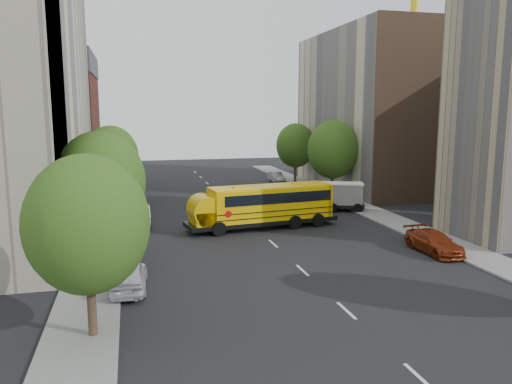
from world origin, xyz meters
name	(u,v)px	position (x,y,z in m)	size (l,w,h in m)	color
ground	(266,237)	(0.00, 0.00, 0.00)	(120.00, 120.00, 0.00)	black
sidewalk_left	(103,229)	(-11.50, 5.00, 0.06)	(3.00, 80.00, 0.12)	slate
sidewalk_right	(377,214)	(11.50, 5.00, 0.06)	(3.00, 80.00, 0.12)	slate
lane_markings	(237,210)	(0.00, 10.00, 0.01)	(0.15, 64.00, 0.01)	silver
building_left_cream	(3,97)	(-18.00, 6.00, 10.00)	(10.00, 26.00, 20.00)	#C0BC9A
building_left_redbrick	(52,133)	(-18.00, 28.00, 6.50)	(10.00, 15.00, 13.00)	maroon
building_right_far	(369,111)	(18.00, 20.00, 9.00)	(10.00, 22.00, 18.00)	beige
building_right_sidewall	(423,111)	(18.00, 9.00, 9.00)	(10.10, 0.30, 18.00)	brown
street_tree_0	(87,225)	(-11.00, -14.00, 4.64)	(4.80, 4.80, 7.41)	#38281C
street_tree_1	(101,182)	(-11.00, -4.00, 4.95)	(5.12, 5.12, 7.90)	#38281C
street_tree_2	(111,157)	(-11.00, 14.00, 4.83)	(4.99, 4.99, 7.71)	#38281C
street_tree_4	(333,150)	(11.00, 14.00, 5.08)	(5.25, 5.25, 8.10)	#38281C
street_tree_5	(295,146)	(11.00, 26.00, 4.70)	(4.86, 4.86, 7.51)	#38281C
school_bus	(261,204)	(0.36, 2.73, 1.88)	(12.19, 4.26, 3.37)	black
safari_truck	(331,196)	(8.39, 7.93, 1.35)	(6.32, 4.06, 2.56)	black
parked_car_0	(129,276)	(-9.60, -8.84, 0.76)	(1.80, 4.47, 1.52)	silver
parked_car_1	(139,215)	(-8.80, 6.26, 0.79)	(1.67, 4.80, 1.58)	silver
parked_car_3	(434,242)	(9.39, -6.60, 0.69)	(1.93, 4.74, 1.38)	maroon
parked_car_4	(312,190)	(9.60, 15.99, 0.65)	(1.53, 3.80, 1.30)	#313A57
parked_car_5	(276,177)	(8.80, 27.09, 0.65)	(1.37, 3.94, 1.30)	gray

